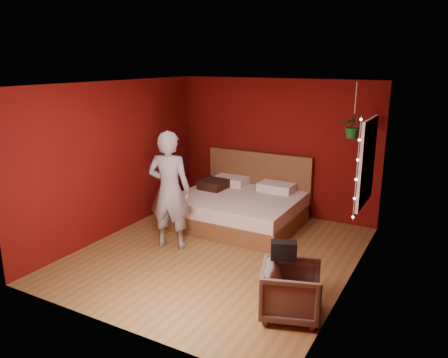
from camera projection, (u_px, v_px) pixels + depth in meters
floor at (218, 253)px, 6.83m from camera, size 4.50×4.50×0.00m
room_walls at (217, 148)px, 6.39m from camera, size 4.04×4.54×2.62m
window at (367, 162)px, 6.28m from camera, size 0.05×0.97×1.27m
fairy_lights at (357, 170)px, 5.85m from camera, size 0.04×0.04×1.45m
bed at (241, 206)px, 8.06m from camera, size 2.16×1.84×1.19m
person at (169, 190)px, 6.84m from camera, size 0.78×0.61×1.89m
armchair at (291, 291)px, 5.10m from camera, size 0.87×0.86×0.64m
handbag at (284, 250)px, 5.17m from camera, size 0.34×0.26×0.22m
throw_pillow at (213, 184)px, 8.35m from camera, size 0.49×0.49×0.17m
hanging_plant at (354, 126)px, 6.84m from camera, size 0.40×0.36×0.87m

